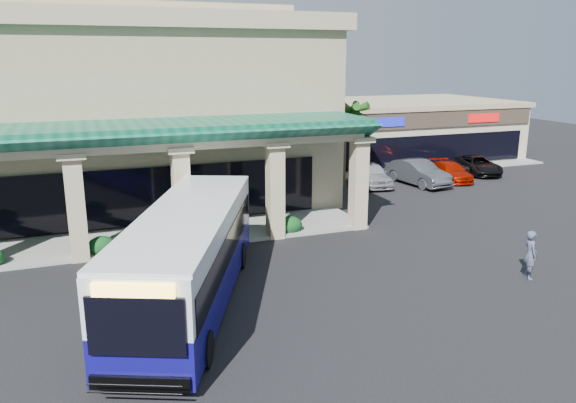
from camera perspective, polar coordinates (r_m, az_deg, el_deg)
name	(u,v)px	position (r m, az deg, el deg)	size (l,w,h in m)	color
ground	(283,279)	(22.55, -0.47, -7.93)	(110.00, 110.00, 0.00)	black
main_building	(60,109)	(35.71, -22.17, 8.72)	(30.80, 14.80, 11.35)	tan
arcade	(63,190)	(27.01, -21.90, 1.13)	(30.00, 6.20, 5.70)	#0E5640
strip_mall	(380,129)	(50.71, 9.36, 7.29)	(22.50, 12.50, 4.90)	beige
palm_0	(351,146)	(34.77, 6.45, 5.61)	(2.40, 2.40, 6.60)	#174011
palm_1	(344,145)	(37.93, 5.72, 5.75)	(2.40, 2.40, 5.80)	#174011
broadleaf_tree	(290,143)	(41.74, 0.17, 5.92)	(2.60, 2.60, 4.81)	#0E3E16
transit_bus	(190,258)	(20.07, -9.96, -5.70)	(2.91, 12.51, 3.49)	#0F0B76
pedestrian	(530,255)	(24.34, 23.40, -4.98)	(0.72, 0.47, 1.98)	#444D66
car_silver	(371,174)	(38.98, 8.42, 2.77)	(1.90, 4.71, 1.61)	#A6A6AC
car_white	(418,172)	(39.90, 13.03, 2.89)	(1.82, 5.21, 1.72)	#3A3D42
car_red	(451,171)	(41.98, 16.18, 2.95)	(1.80, 4.43, 1.29)	#9F1100
car_gray	(478,165)	(44.96, 18.77, 3.54)	(2.26, 4.89, 1.36)	black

